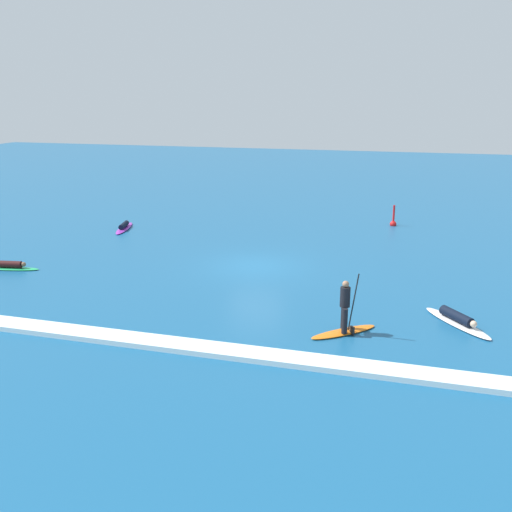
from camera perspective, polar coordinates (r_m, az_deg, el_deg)
ground_plane at (r=27.26m, az=0.00°, el=-1.01°), size 120.00×120.00×0.00m
surfer_on_purple_board at (r=35.70m, az=-12.83°, el=2.81°), size 1.34×3.26×0.41m
surfer_on_green_board at (r=29.15m, az=-23.30°, el=-0.91°), size 3.16×1.10×0.40m
surfer_on_orange_board at (r=19.79m, az=8.68°, el=-5.99°), size 2.25×2.14×2.22m
surfer_on_white_board at (r=21.63m, az=19.16°, el=-5.95°), size 2.50×2.93×0.46m
marker_buoy at (r=36.69m, az=13.33°, el=3.27°), size 0.40×0.40×1.38m
wave_crest at (r=18.88m, az=-8.04°, el=-8.62°), size 24.52×0.90×0.18m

